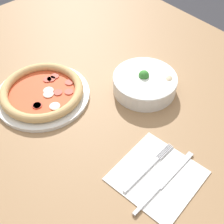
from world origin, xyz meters
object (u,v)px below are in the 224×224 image
at_px(pizza, 42,92).
at_px(bowl, 145,82).
at_px(knife, 162,184).
at_px(fork, 148,168).

height_order(pizza, bowl, bowl).
relative_size(bowl, knife, 0.86).
xyz_separation_m(pizza, fork, (0.39, 0.06, -0.01)).
relative_size(pizza, bowl, 1.45).
distance_m(pizza, knife, 0.45).
height_order(pizza, knife, pizza).
xyz_separation_m(bowl, fork, (0.21, -0.20, -0.03)).
height_order(pizza, fork, pizza).
bearing_deg(knife, pizza, 90.90).
relative_size(pizza, fork, 1.52).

